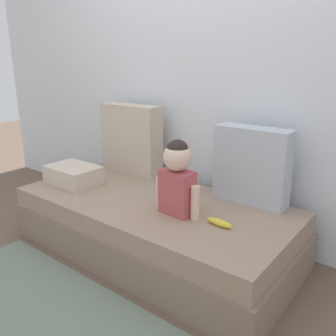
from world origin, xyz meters
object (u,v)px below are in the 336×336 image
throw_pillow_left (132,139)px  folded_blanket (74,175)px  toddler (177,176)px  banana (219,223)px  throw_pillow_right (252,166)px  couch (153,225)px

throw_pillow_left → folded_blanket: size_ratio=1.42×
toddler → banana: size_ratio=2.75×
toddler → banana: 0.37m
throw_pillow_left → throw_pillow_right: throw_pillow_left is taller
throw_pillow_left → folded_blanket: throw_pillow_left is taller
banana → folded_blanket: (-1.26, -0.05, 0.05)m
couch → banana: bearing=-7.1°
couch → folded_blanket: 0.75m
throw_pillow_right → toddler: bearing=-121.4°
throw_pillow_right → banana: size_ratio=2.97×
toddler → folded_blanket: (-0.96, -0.04, -0.18)m
couch → throw_pillow_left: 0.81m
couch → folded_blanket: bearing=-170.5°
throw_pillow_left → banana: (1.10, -0.44, -0.26)m
throw_pillow_left → folded_blanket: 0.55m
couch → throw_pillow_right: 0.79m
throw_pillow_left → toddler: (0.80, -0.45, -0.04)m
couch → throw_pillow_left: size_ratio=3.45×
couch → toddler: bearing=-16.6°
throw_pillow_left → banana: bearing=-21.7°
banana → folded_blanket: 1.26m
throw_pillow_left → banana: 1.21m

